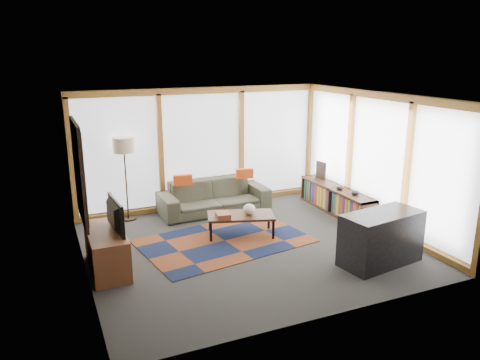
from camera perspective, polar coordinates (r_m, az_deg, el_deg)
name	(u,v)px	position (r m, az deg, el deg)	size (l,w,h in m)	color
ground	(249,245)	(8.36, 1.11, -7.96)	(5.50, 5.50, 0.00)	#2B2B28
room_envelope	(261,152)	(8.58, 2.60, 3.45)	(5.52, 5.02, 2.62)	#403A30
rug	(225,241)	(8.53, -1.89, -7.42)	(2.92, 1.88, 0.01)	brown
sofa	(214,196)	(9.96, -3.18, -2.02)	(2.32, 0.91, 0.68)	#343426
pillow_left	(183,180)	(9.61, -7.00, 0.01)	(0.39, 0.12, 0.21)	#D34815
pillow_right	(245,173)	(10.07, 0.56, 0.81)	(0.37, 0.11, 0.21)	#D34815
floor_lamp	(126,179)	(9.61, -13.74, 0.09)	(0.43, 0.43, 1.70)	#2F2315
coffee_table	(241,225)	(8.73, 0.10, -5.49)	(1.22, 0.61, 0.41)	#372216
book_stack	(223,215)	(8.47, -2.10, -4.33)	(0.24, 0.30, 0.10)	brown
vase	(249,209)	(8.64, 1.13, -3.58)	(0.23, 0.23, 0.20)	silver
bookshelf	(336,200)	(10.13, 11.63, -2.39)	(0.40, 2.22, 0.55)	#372216
bowl_a	(355,192)	(9.60, 13.86, -1.49)	(0.18, 0.18, 0.09)	black
bowl_b	(340,188)	(9.88, 12.09, -0.92)	(0.17, 0.17, 0.08)	black
shelf_picture	(321,170)	(10.61, 9.84, 1.17)	(0.04, 0.30, 0.39)	black
tv_console	(107,251)	(7.64, -15.93, -8.28)	(0.54, 1.29, 0.65)	brown
television	(110,216)	(7.42, -15.54, -4.21)	(0.88, 0.12, 0.50)	black
bar_counter	(381,238)	(7.88, 16.81, -6.81)	(1.34, 0.63, 0.85)	black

